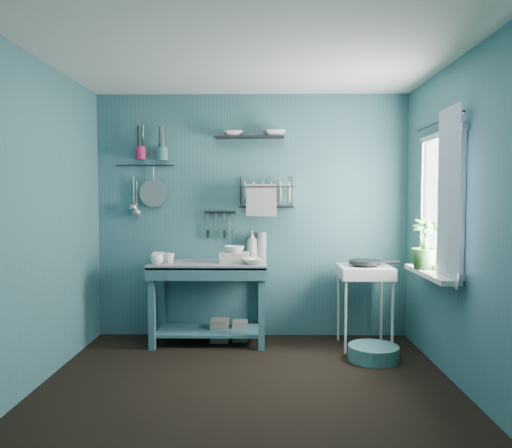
{
  "coord_description": "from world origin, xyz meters",
  "views": [
    {
      "loc": [
        0.12,
        -3.66,
        1.44
      ],
      "look_at": [
        0.05,
        0.85,
        1.2
      ],
      "focal_mm": 35.0,
      "sensor_mm": 36.0,
      "label": 1
    }
  ],
  "objects_px": {
    "floor_basin": "(373,353)",
    "utensil_cup_magenta": "(141,153)",
    "utensil_cup_teal": "(163,154)",
    "storage_tin_small": "(240,331)",
    "wash_tub": "(234,257)",
    "potted_plant": "(425,244)",
    "water_bottle": "(262,246)",
    "mug_left": "(157,259)",
    "soap_bottle": "(252,245)",
    "colander": "(153,193)",
    "work_counter": "(209,302)",
    "hotplate_stand": "(364,306)",
    "dish_rack": "(266,192)",
    "storage_tin_large": "(220,330)",
    "mug_mid": "(169,258)",
    "mug_right": "(158,257)",
    "frying_pan": "(365,262)"
  },
  "relations": [
    {
      "from": "hotplate_stand",
      "to": "colander",
      "type": "xyz_separation_m",
      "value": [
        -2.11,
        0.35,
        1.09
      ]
    },
    {
      "from": "soap_bottle",
      "to": "floor_basin",
      "type": "xyz_separation_m",
      "value": [
        1.09,
        -0.71,
        -0.89
      ]
    },
    {
      "from": "colander",
      "to": "frying_pan",
      "type": "bearing_deg",
      "value": -9.5
    },
    {
      "from": "frying_pan",
      "to": "storage_tin_small",
      "type": "distance_m",
      "value": 1.42
    },
    {
      "from": "potted_plant",
      "to": "water_bottle",
      "type": "bearing_deg",
      "value": 148.46
    },
    {
      "from": "colander",
      "to": "water_bottle",
      "type": "bearing_deg",
      "value": -0.9
    },
    {
      "from": "mug_left",
      "to": "colander",
      "type": "bearing_deg",
      "value": 106.44
    },
    {
      "from": "utensil_cup_magenta",
      "to": "storage_tin_large",
      "type": "height_order",
      "value": "utensil_cup_magenta"
    },
    {
      "from": "work_counter",
      "to": "storage_tin_small",
      "type": "xyz_separation_m",
      "value": [
        0.3,
        0.08,
        -0.3
      ]
    },
    {
      "from": "potted_plant",
      "to": "storage_tin_large",
      "type": "distance_m",
      "value": 2.15
    },
    {
      "from": "mug_right",
      "to": "water_bottle",
      "type": "bearing_deg",
      "value": 12.17
    },
    {
      "from": "wash_tub",
      "to": "mug_left",
      "type": "bearing_deg",
      "value": -169.14
    },
    {
      "from": "mug_mid",
      "to": "storage_tin_small",
      "type": "distance_m",
      "value": 1.02
    },
    {
      "from": "soap_bottle",
      "to": "dish_rack",
      "type": "height_order",
      "value": "dish_rack"
    },
    {
      "from": "mug_mid",
      "to": "potted_plant",
      "type": "xyz_separation_m",
      "value": [
        2.29,
        -0.57,
        0.2
      ]
    },
    {
      "from": "utensil_cup_teal",
      "to": "utensil_cup_magenta",
      "type": "bearing_deg",
      "value": 180.0
    },
    {
      "from": "floor_basin",
      "to": "utensil_cup_magenta",
      "type": "bearing_deg",
      "value": 162.04
    },
    {
      "from": "floor_basin",
      "to": "wash_tub",
      "type": "bearing_deg",
      "value": 158.6
    },
    {
      "from": "hotplate_stand",
      "to": "dish_rack",
      "type": "xyz_separation_m",
      "value": [
        -0.94,
        0.27,
        1.1
      ]
    },
    {
      "from": "mug_right",
      "to": "dish_rack",
      "type": "relative_size",
      "value": 0.22
    },
    {
      "from": "work_counter",
      "to": "colander",
      "type": "bearing_deg",
      "value": 161.93
    },
    {
      "from": "hotplate_stand",
      "to": "potted_plant",
      "type": "distance_m",
      "value": 0.93
    },
    {
      "from": "mug_mid",
      "to": "mug_right",
      "type": "xyz_separation_m",
      "value": [
        -0.12,
        0.06,
        0.0
      ]
    },
    {
      "from": "frying_pan",
      "to": "colander",
      "type": "distance_m",
      "value": 2.23
    },
    {
      "from": "mug_left",
      "to": "potted_plant",
      "type": "distance_m",
      "value": 2.44
    },
    {
      "from": "mug_right",
      "to": "wash_tub",
      "type": "xyz_separation_m",
      "value": [
        0.75,
        -0.02,
        0.0
      ]
    },
    {
      "from": "soap_bottle",
      "to": "potted_plant",
      "type": "bearing_deg",
      "value": -29.21
    },
    {
      "from": "work_counter",
      "to": "storage_tin_large",
      "type": "height_order",
      "value": "work_counter"
    },
    {
      "from": "storage_tin_small",
      "to": "mug_mid",
      "type": "bearing_deg",
      "value": -168.37
    },
    {
      "from": "utensil_cup_teal",
      "to": "potted_plant",
      "type": "distance_m",
      "value": 2.68
    },
    {
      "from": "utensil_cup_teal",
      "to": "storage_tin_small",
      "type": "distance_m",
      "value": 1.96
    },
    {
      "from": "water_bottle",
      "to": "soap_bottle",
      "type": "bearing_deg",
      "value": -168.69
    },
    {
      "from": "colander",
      "to": "potted_plant",
      "type": "relative_size",
      "value": 0.65
    },
    {
      "from": "dish_rack",
      "to": "mug_mid",
      "type": "bearing_deg",
      "value": -170.73
    },
    {
      "from": "mug_right",
      "to": "colander",
      "type": "height_order",
      "value": "colander"
    },
    {
      "from": "mug_left",
      "to": "mug_right",
      "type": "distance_m",
      "value": 0.16
    },
    {
      "from": "mug_left",
      "to": "soap_bottle",
      "type": "xyz_separation_m",
      "value": [
        0.9,
        0.36,
        0.1
      ]
    },
    {
      "from": "dish_rack",
      "to": "utensil_cup_teal",
      "type": "distance_m",
      "value": 1.13
    },
    {
      "from": "mug_left",
      "to": "utensil_cup_magenta",
      "type": "xyz_separation_m",
      "value": [
        -0.24,
        0.37,
        1.04
      ]
    },
    {
      "from": "dish_rack",
      "to": "storage_tin_small",
      "type": "relative_size",
      "value": 2.75
    },
    {
      "from": "mug_mid",
      "to": "utensil_cup_teal",
      "type": "relative_size",
      "value": 0.77
    },
    {
      "from": "utensil_cup_teal",
      "to": "storage_tin_small",
      "type": "relative_size",
      "value": 0.65
    },
    {
      "from": "hotplate_stand",
      "to": "potted_plant",
      "type": "bearing_deg",
      "value": -51.67
    },
    {
      "from": "water_bottle",
      "to": "frying_pan",
      "type": "xyz_separation_m",
      "value": [
        0.99,
        -0.33,
        -0.12
      ]
    },
    {
      "from": "hotplate_stand",
      "to": "storage_tin_small",
      "type": "height_order",
      "value": "hotplate_stand"
    },
    {
      "from": "potted_plant",
      "to": "utensil_cup_teal",
      "type": "bearing_deg",
      "value": 160.7
    },
    {
      "from": "dish_rack",
      "to": "utensil_cup_teal",
      "type": "xyz_separation_m",
      "value": [
        -1.06,
        0.05,
        0.39
      ]
    },
    {
      "from": "soap_bottle",
      "to": "storage_tin_large",
      "type": "xyz_separation_m",
      "value": [
        -0.32,
        -0.15,
        -0.84
      ]
    },
    {
      "from": "wash_tub",
      "to": "storage_tin_large",
      "type": "distance_m",
      "value": 0.76
    },
    {
      "from": "mug_left",
      "to": "potted_plant",
      "type": "bearing_deg",
      "value": -11.2
    }
  ]
}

